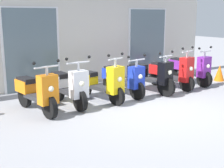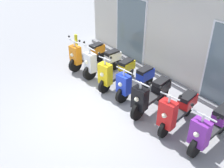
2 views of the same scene
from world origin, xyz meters
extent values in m
plane|color=#939399|center=(0.00, 0.00, 0.00)|extent=(40.00, 40.00, 0.00)
cube|color=beige|center=(0.00, 2.98, 1.83)|extent=(8.50, 0.30, 3.67)
cube|color=slate|center=(0.00, 2.73, 0.06)|extent=(8.50, 0.20, 0.12)
cube|color=silver|center=(-1.94, 2.81, 1.15)|extent=(1.53, 0.04, 2.30)
cube|color=slate|center=(-1.94, 2.79, 1.15)|extent=(1.41, 0.02, 2.22)
cube|color=silver|center=(1.94, 2.81, 1.15)|extent=(1.53, 0.04, 2.30)
cube|color=slate|center=(1.94, 2.79, 1.15)|extent=(1.41, 0.02, 2.22)
cylinder|color=black|center=(-2.34, 0.74, 0.25)|extent=(0.18, 0.50, 0.49)
cylinder|color=black|center=(-2.50, 1.85, 0.25)|extent=(0.18, 0.50, 0.49)
cube|color=#2D2D30|center=(-2.42, 1.30, 0.35)|extent=(0.36, 0.72, 0.09)
cube|color=orange|center=(-2.35, 0.78, 0.61)|extent=(0.41, 0.29, 0.61)
sphere|color=#F2EFCC|center=(-2.33, 0.66, 0.65)|extent=(0.12, 0.12, 0.12)
cube|color=orange|center=(-2.49, 1.75, 0.52)|extent=(0.37, 0.56, 0.28)
cube|color=black|center=(-2.48, 1.71, 0.66)|extent=(0.33, 0.51, 0.11)
cylinder|color=silver|center=(-2.35, 0.78, 0.99)|extent=(0.06, 0.06, 0.20)
cylinder|color=silver|center=(-2.35, 0.78, 1.07)|extent=(0.54, 0.12, 0.04)
sphere|color=black|center=(-2.08, 0.82, 1.17)|extent=(0.07, 0.07, 0.07)
sphere|color=black|center=(-2.62, 0.74, 1.17)|extent=(0.07, 0.07, 0.07)
cylinder|color=black|center=(-1.59, 0.84, 0.24)|extent=(0.14, 0.49, 0.48)
cylinder|color=black|center=(-1.64, 1.91, 0.24)|extent=(0.14, 0.49, 0.48)
cube|color=#2D2D30|center=(-1.61, 1.38, 0.34)|extent=(0.29, 0.68, 0.09)
cube|color=white|center=(-1.59, 0.88, 0.60)|extent=(0.39, 0.26, 0.60)
sphere|color=#F2EFCC|center=(-1.58, 0.75, 0.64)|extent=(0.12, 0.12, 0.12)
cube|color=white|center=(-1.63, 1.81, 0.53)|extent=(0.33, 0.53, 0.28)
cube|color=black|center=(-1.63, 1.77, 0.67)|extent=(0.28, 0.49, 0.11)
cylinder|color=silver|center=(-1.59, 0.88, 0.99)|extent=(0.06, 0.06, 0.22)
cylinder|color=silver|center=(-1.59, 0.88, 1.09)|extent=(0.56, 0.06, 0.04)
sphere|color=black|center=(-1.31, 0.90, 1.19)|extent=(0.07, 0.07, 0.07)
sphere|color=black|center=(-1.87, 0.87, 1.19)|extent=(0.07, 0.07, 0.07)
cylinder|color=black|center=(-0.66, 0.77, 0.23)|extent=(0.19, 0.47, 0.46)
cylinder|color=black|center=(-0.90, 1.90, 0.23)|extent=(0.19, 0.47, 0.46)
cube|color=#2D2D30|center=(-0.78, 1.33, 0.33)|extent=(0.41, 0.75, 0.09)
cube|color=yellow|center=(-0.67, 0.81, 0.61)|extent=(0.42, 0.31, 0.64)
sphere|color=#F2EFCC|center=(-0.64, 0.68, 0.65)|extent=(0.12, 0.12, 0.12)
cube|color=yellow|center=(-0.88, 1.80, 0.49)|extent=(0.40, 0.57, 0.28)
cube|color=black|center=(-0.87, 1.76, 0.63)|extent=(0.36, 0.52, 0.11)
cylinder|color=silver|center=(-0.67, 0.81, 1.01)|extent=(0.06, 0.06, 0.22)
cylinder|color=silver|center=(-0.67, 0.81, 1.10)|extent=(0.44, 0.13, 0.04)
sphere|color=black|center=(-0.45, 0.86, 1.20)|extent=(0.07, 0.07, 0.07)
sphere|color=black|center=(-0.89, 0.76, 1.20)|extent=(0.07, 0.07, 0.07)
cylinder|color=black|center=(0.04, 0.89, 0.24)|extent=(0.16, 0.48, 0.47)
cylinder|color=black|center=(-0.09, 1.95, 0.24)|extent=(0.16, 0.48, 0.47)
cube|color=#2D2D30|center=(-0.02, 1.42, 0.34)|extent=(0.34, 0.69, 0.09)
cube|color=#1E38C6|center=(0.04, 0.93, 0.57)|extent=(0.41, 0.29, 0.55)
sphere|color=#F2EFCC|center=(0.05, 0.80, 0.61)|extent=(0.12, 0.12, 0.12)
cube|color=#1E38C6|center=(-0.08, 1.85, 0.53)|extent=(0.36, 0.55, 0.28)
cube|color=black|center=(-0.07, 1.81, 0.67)|extent=(0.32, 0.51, 0.11)
cylinder|color=silver|center=(0.04, 0.93, 0.92)|extent=(0.06, 0.06, 0.20)
cylinder|color=silver|center=(0.04, 0.93, 1.00)|extent=(0.56, 0.11, 0.04)
sphere|color=black|center=(0.31, 0.96, 1.10)|extent=(0.07, 0.07, 0.07)
sphere|color=black|center=(-0.24, 0.89, 1.10)|extent=(0.07, 0.07, 0.07)
cylinder|color=black|center=(0.87, 0.73, 0.26)|extent=(0.19, 0.53, 0.53)
cylinder|color=black|center=(0.67, 1.82, 0.26)|extent=(0.19, 0.53, 0.53)
cube|color=#2D2D30|center=(0.77, 1.27, 0.36)|extent=(0.38, 0.72, 0.09)
cube|color=black|center=(0.87, 0.77, 0.62)|extent=(0.42, 0.31, 0.59)
sphere|color=#F2EFCC|center=(0.89, 0.64, 0.66)|extent=(0.12, 0.12, 0.12)
cube|color=black|center=(0.69, 1.72, 0.55)|extent=(0.39, 0.57, 0.28)
cube|color=black|center=(0.70, 1.68, 0.69)|extent=(0.34, 0.52, 0.11)
cylinder|color=silver|center=(0.87, 0.77, 0.98)|extent=(0.06, 0.06, 0.18)
cylinder|color=silver|center=(0.87, 0.77, 1.05)|extent=(0.51, 0.13, 0.04)
sphere|color=black|center=(1.12, 0.81, 1.15)|extent=(0.07, 0.07, 0.07)
sphere|color=black|center=(0.61, 0.72, 1.15)|extent=(0.07, 0.07, 0.07)
cylinder|color=black|center=(1.72, 0.79, 0.22)|extent=(0.17, 0.46, 0.45)
cylinder|color=black|center=(1.53, 1.87, 0.22)|extent=(0.17, 0.46, 0.45)
cube|color=#2D2D30|center=(1.62, 1.33, 0.32)|extent=(0.38, 0.71, 0.09)
cube|color=red|center=(1.71, 0.83, 0.62)|extent=(0.42, 0.30, 0.67)
sphere|color=#F2EFCC|center=(1.74, 0.70, 0.66)|extent=(0.12, 0.12, 0.12)
cube|color=red|center=(1.54, 1.77, 0.51)|extent=(0.39, 0.57, 0.28)
cube|color=black|center=(1.55, 1.73, 0.65)|extent=(0.34, 0.52, 0.11)
cylinder|color=silver|center=(1.71, 0.83, 1.03)|extent=(0.06, 0.06, 0.20)
cylinder|color=silver|center=(1.71, 0.83, 1.11)|extent=(0.48, 0.12, 0.04)
sphere|color=black|center=(1.95, 0.88, 1.21)|extent=(0.07, 0.07, 0.07)
sphere|color=black|center=(1.48, 0.79, 1.21)|extent=(0.07, 0.07, 0.07)
cylinder|color=black|center=(2.53, 0.88, 0.24)|extent=(0.15, 0.49, 0.49)
cylinder|color=black|center=(2.43, 1.99, 0.24)|extent=(0.15, 0.49, 0.49)
cube|color=#2D2D30|center=(2.48, 1.43, 0.34)|extent=(0.32, 0.71, 0.09)
cube|color=purple|center=(2.53, 0.92, 0.60)|extent=(0.40, 0.27, 0.60)
sphere|color=#F2EFCC|center=(2.54, 0.79, 0.64)|extent=(0.12, 0.12, 0.12)
cube|color=purple|center=(2.44, 1.89, 0.56)|extent=(0.34, 0.54, 0.28)
cube|color=black|center=(2.45, 1.85, 0.70)|extent=(0.30, 0.50, 0.11)
cylinder|color=silver|center=(2.53, 0.92, 0.98)|extent=(0.06, 0.06, 0.20)
cylinder|color=silver|center=(2.53, 0.92, 1.06)|extent=(0.56, 0.08, 0.04)
sphere|color=black|center=(2.81, 0.94, 1.16)|extent=(0.07, 0.07, 0.07)
sphere|color=black|center=(2.25, 0.89, 1.16)|extent=(0.07, 0.07, 0.07)
cone|color=orange|center=(3.68, 1.23, 0.26)|extent=(0.32, 0.32, 0.52)
camera|label=1|loc=(-4.56, -4.95, 2.08)|focal=48.91mm
camera|label=2|loc=(4.63, -2.90, 4.18)|focal=41.03mm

